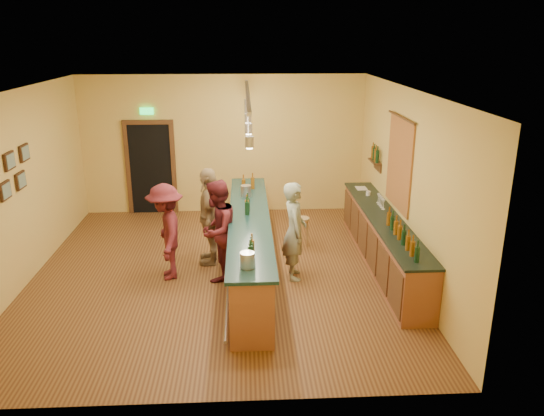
{
  "coord_description": "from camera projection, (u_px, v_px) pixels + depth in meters",
  "views": [
    {
      "loc": [
        0.49,
        -8.65,
        4.06
      ],
      "look_at": [
        0.95,
        0.2,
        1.13
      ],
      "focal_mm": 35.0,
      "sensor_mm": 36.0,
      "label": 1
    }
  ],
  "objects": [
    {
      "name": "wall_back",
      "position": [
        224.0,
        145.0,
        12.27
      ],
      "size": [
        6.5,
        0.02,
        3.2
      ],
      "primitive_type": "cube",
      "color": "#DEB053",
      "rests_on": "floor"
    },
    {
      "name": "tapestry",
      "position": [
        399.0,
        164.0,
        9.41
      ],
      "size": [
        0.03,
        1.4,
        1.6
      ],
      "primitive_type": "cube",
      "color": "maroon",
      "rests_on": "wall_right"
    },
    {
      "name": "customer_a",
      "position": [
        217.0,
        231.0,
        8.98
      ],
      "size": [
        0.92,
        1.03,
        1.76
      ],
      "primitive_type": "imported",
      "rotation": [
        0.0,
        0.0,
        -1.93
      ],
      "color": "#59191E",
      "rests_on": "floor"
    },
    {
      "name": "bartender",
      "position": [
        294.0,
        231.0,
        9.02
      ],
      "size": [
        0.42,
        0.63,
        1.71
      ],
      "primitive_type": "imported",
      "rotation": [
        0.0,
        0.0,
        1.58
      ],
      "color": "gray",
      "rests_on": "floor"
    },
    {
      "name": "doorway",
      "position": [
        151.0,
        166.0,
        12.31
      ],
      "size": [
        1.15,
        0.09,
        2.48
      ],
      "color": "black",
      "rests_on": "wall_back"
    },
    {
      "name": "customer_c",
      "position": [
        166.0,
        232.0,
        9.03
      ],
      "size": [
        0.82,
        1.18,
        1.68
      ],
      "primitive_type": "imported",
      "rotation": [
        0.0,
        0.0,
        -1.38
      ],
      "color": "#59191E",
      "rests_on": "floor"
    },
    {
      "name": "pendant_track",
      "position": [
        248.0,
        103.0,
        8.54
      ],
      "size": [
        0.11,
        4.6,
        0.5
      ],
      "color": "silver",
      "rests_on": "ceiling"
    },
    {
      "name": "back_counter",
      "position": [
        383.0,
        240.0,
        9.61
      ],
      "size": [
        0.6,
        4.55,
        1.27
      ],
      "color": "brown",
      "rests_on": "floor"
    },
    {
      "name": "wall_right",
      "position": [
        406.0,
        184.0,
        9.11
      ],
      "size": [
        0.02,
        7.0,
        3.2
      ],
      "primitive_type": "cube",
      "color": "#DEB053",
      "rests_on": "floor"
    },
    {
      "name": "wall_left",
      "position": [
        20.0,
        189.0,
        8.78
      ],
      "size": [
        0.02,
        7.0,
        3.2
      ],
      "primitive_type": "cube",
      "color": "#DEB053",
      "rests_on": "floor"
    },
    {
      "name": "wall_front",
      "position": [
        201.0,
        277.0,
        5.63
      ],
      "size": [
        6.5,
        0.02,
        3.2
      ],
      "primitive_type": "cube",
      "color": "#DEB053",
      "rests_on": "floor"
    },
    {
      "name": "tasting_bar",
      "position": [
        250.0,
        240.0,
        9.28
      ],
      "size": [
        0.73,
        5.1,
        1.38
      ],
      "color": "brown",
      "rests_on": "floor"
    },
    {
      "name": "bottle_shelf",
      "position": [
        375.0,
        156.0,
        10.89
      ],
      "size": [
        0.17,
        0.55,
        0.54
      ],
      "color": "#462115",
      "rests_on": "wall_right"
    },
    {
      "name": "ceiling",
      "position": [
        213.0,
        90.0,
        8.45
      ],
      "size": [
        6.5,
        7.0,
        0.02
      ],
      "primitive_type": "cube",
      "color": "silver",
      "rests_on": "wall_back"
    },
    {
      "name": "customer_b",
      "position": [
        210.0,
        216.0,
        9.62
      ],
      "size": [
        0.46,
        1.06,
        1.8
      ],
      "primitive_type": "imported",
      "rotation": [
        0.0,
        0.0,
        -1.59
      ],
      "color": "#997A51",
      "rests_on": "floor"
    },
    {
      "name": "floor",
      "position": [
        219.0,
        273.0,
        9.45
      ],
      "size": [
        7.0,
        7.0,
        0.0
      ],
      "primitive_type": "plane",
      "color": "#522D17",
      "rests_on": "ground"
    },
    {
      "name": "bar_stool",
      "position": [
        302.0,
        225.0,
        10.42
      ],
      "size": [
        0.3,
        0.3,
        0.62
      ],
      "rotation": [
        0.0,
        0.0,
        -0.31
      ],
      "color": "olive",
      "rests_on": "floor"
    }
  ]
}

